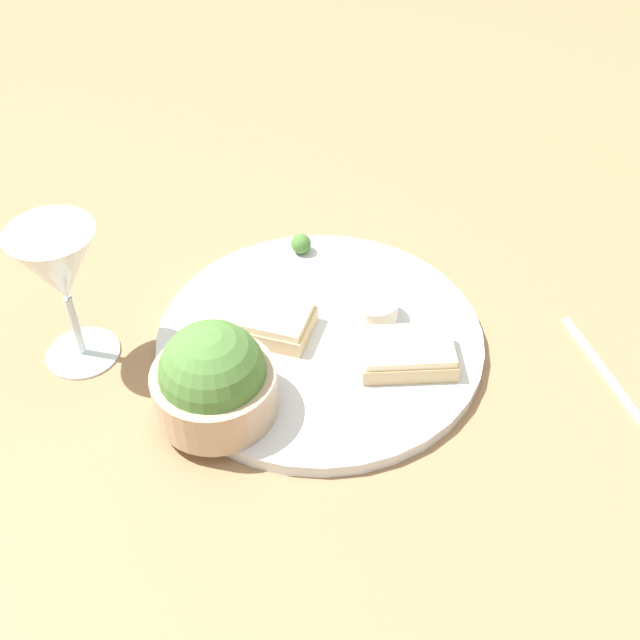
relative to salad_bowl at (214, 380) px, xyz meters
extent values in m
plane|color=#93704C|center=(0.11, 0.07, -0.05)|extent=(4.00, 4.00, 0.00)
cylinder|color=silver|center=(0.11, 0.07, -0.04)|extent=(0.33, 0.33, 0.01)
cylinder|color=tan|center=(0.00, 0.00, -0.01)|extent=(0.11, 0.11, 0.05)
sphere|color=#4C7A38|center=(0.00, 0.00, 0.01)|extent=(0.09, 0.09, 0.09)
cylinder|color=white|center=(0.17, 0.08, -0.02)|extent=(0.05, 0.05, 0.03)
cylinder|color=tan|center=(0.17, 0.08, -0.02)|extent=(0.04, 0.04, 0.01)
cube|color=#D1B27F|center=(0.19, 0.02, -0.03)|extent=(0.10, 0.07, 0.02)
cube|color=beige|center=(0.19, 0.02, -0.01)|extent=(0.09, 0.07, 0.01)
cube|color=#D1B27F|center=(0.06, 0.09, -0.03)|extent=(0.11, 0.10, 0.02)
cube|color=beige|center=(0.06, 0.09, -0.01)|extent=(0.10, 0.09, 0.01)
cylinder|color=silver|center=(-0.12, 0.11, -0.05)|extent=(0.07, 0.07, 0.01)
cylinder|color=silver|center=(-0.12, 0.11, -0.01)|extent=(0.01, 0.01, 0.07)
cone|color=silver|center=(-0.12, 0.11, 0.06)|extent=(0.08, 0.08, 0.08)
sphere|color=#477533|center=(0.12, 0.21, -0.03)|extent=(0.02, 0.02, 0.02)
cube|color=silver|center=(0.38, -0.04, -0.05)|extent=(0.02, 0.19, 0.01)
camera|label=1|loc=(-0.01, -0.48, 0.52)|focal=45.00mm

